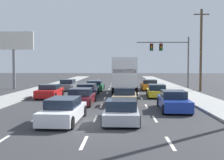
{
  "coord_description": "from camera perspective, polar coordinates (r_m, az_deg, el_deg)",
  "views": [
    {
      "loc": [
        1.44,
        -14.15,
        3.06
      ],
      "look_at": [
        0.53,
        16.6,
        1.44
      ],
      "focal_mm": 45.11,
      "sensor_mm": 36.0,
      "label": 1
    }
  ],
  "objects": [
    {
      "name": "ground_plane",
      "position": [
        39.29,
        -0.4,
        -1.46
      ],
      "size": [
        140.0,
        140.0,
        0.0
      ],
      "primitive_type": "plane",
      "color": "#333335"
    },
    {
      "name": "sidewalk_right",
      "position": [
        34.99,
        13.27,
        -1.97
      ],
      "size": [
        3.01,
        80.0,
        0.14
      ],
      "primitive_type": "cube",
      "color": "#9E9E99",
      "rests_on": "ground_plane"
    },
    {
      "name": "sidewalk_left",
      "position": [
        35.67,
        -14.41,
        -1.89
      ],
      "size": [
        3.01,
        80.0,
        0.14
      ],
      "primitive_type": "cube",
      "color": "#9E9E99",
      "rests_on": "ground_plane"
    },
    {
      "name": "lane_markings",
      "position": [
        33.61,
        -0.76,
        -2.21
      ],
      "size": [
        6.94,
        57.0,
        0.01
      ],
      "color": "silver",
      "rests_on": "ground_plane"
    },
    {
      "name": "car_gray",
      "position": [
        34.77,
        -8.94,
        -1.07
      ],
      "size": [
        1.97,
        4.24,
        1.33
      ],
      "color": "slate",
      "rests_on": "ground_plane"
    },
    {
      "name": "car_red",
      "position": [
        27.16,
        -12.49,
        -2.31
      ],
      "size": [
        1.98,
        4.16,
        1.26
      ],
      "color": "red",
      "rests_on": "ground_plane"
    },
    {
      "name": "car_green",
      "position": [
        34.37,
        -3.45,
        -1.18
      ],
      "size": [
        2.1,
        4.54,
        1.18
      ],
      "color": "#196B38",
      "rests_on": "ground_plane"
    },
    {
      "name": "car_navy",
      "position": [
        28.34,
        -4.94,
        -2.02
      ],
      "size": [
        1.97,
        4.63,
        1.22
      ],
      "color": "#141E4C",
      "rests_on": "ground_plane"
    },
    {
      "name": "car_maroon",
      "position": [
        22.14,
        -6.26,
        -3.45
      ],
      "size": [
        2.06,
        4.35,
        1.27
      ],
      "color": "maroon",
      "rests_on": "ground_plane"
    },
    {
      "name": "car_white",
      "position": [
        15.5,
        -9.78,
        -6.15
      ],
      "size": [
        2.01,
        4.72,
        1.31
      ],
      "color": "white",
      "rests_on": "ground_plane"
    },
    {
      "name": "box_truck",
      "position": [
        30.22,
        2.66,
        1.31
      ],
      "size": [
        2.81,
        8.12,
        3.81
      ],
      "color": "white",
      "rests_on": "ground_plane"
    },
    {
      "name": "car_tan",
      "position": [
        21.95,
        2.61,
        -3.44
      ],
      "size": [
        2.03,
        4.08,
        1.33
      ],
      "color": "tan",
      "rests_on": "ground_plane"
    },
    {
      "name": "car_silver",
      "position": [
        15.38,
        1.94,
        -6.4
      ],
      "size": [
        1.99,
        4.36,
        1.23
      ],
      "color": "#B7BABF",
      "rests_on": "ground_plane"
    },
    {
      "name": "car_orange",
      "position": [
        35.35,
        7.57,
        -1.02
      ],
      "size": [
        2.06,
        4.28,
        1.26
      ],
      "color": "orange",
      "rests_on": "ground_plane"
    },
    {
      "name": "car_yellow",
      "position": [
        27.55,
        9.0,
        -2.22
      ],
      "size": [
        2.0,
        4.35,
        1.23
      ],
      "color": "yellow",
      "rests_on": "ground_plane"
    },
    {
      "name": "car_blue",
      "position": [
        19.69,
        12.35,
        -4.24
      ],
      "size": [
        2.06,
        4.74,
        1.33
      ],
      "color": "#1E389E",
      "rests_on": "ground_plane"
    },
    {
      "name": "traffic_signal_mast",
      "position": [
        38.63,
        11.11,
        5.76
      ],
      "size": [
        7.01,
        0.69,
        6.87
      ],
      "color": "#595B56",
      "rests_on": "ground_plane"
    },
    {
      "name": "utility_pole_mid",
      "position": [
        34.66,
        17.59,
        5.96
      ],
      "size": [
        1.8,
        0.28,
        9.57
      ],
      "color": "brown",
      "rests_on": "ground_plane"
    },
    {
      "name": "roadside_billboard",
      "position": [
        38.31,
        -19.32,
        6.36
      ],
      "size": [
        5.15,
        0.36,
        7.36
      ],
      "color": "slate",
      "rests_on": "ground_plane"
    }
  ]
}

